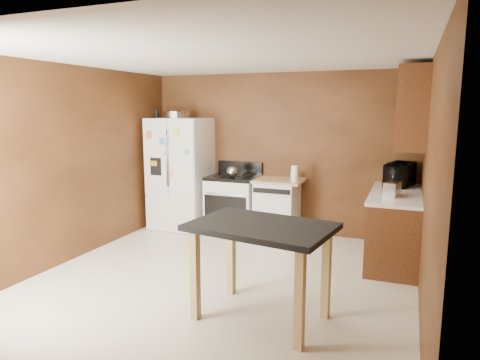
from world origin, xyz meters
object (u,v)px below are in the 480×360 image
Objects in this scene: microwave at (400,175)px; dishwasher at (277,207)px; roasting_pan at (177,115)px; refrigerator at (181,173)px; pen_cup at (156,114)px; kettle at (232,172)px; toaster at (392,189)px; gas_range at (233,203)px; paper_towel at (295,174)px; island at (261,239)px; green_canister at (294,176)px.

dishwasher is (-1.74, -0.01, -0.59)m from microwave.
roasting_pan is 0.96m from refrigerator.
pen_cup is 1.61m from kettle.
microwave is (2.42, 0.17, 0.06)m from kettle.
microwave reaches higher than toaster.
microwave reaches higher than kettle.
dishwasher is (0.72, 0.02, -0.01)m from gas_range.
gas_range is at bearing 3.81° from refrigerator.
pen_cup is 1.92m from gas_range.
kettle is 0.54m from gas_range.
roasting_pan is at bearing -177.30° from toaster.
paper_towel reaches higher than toaster.
roasting_pan reaches higher than dishwasher.
kettle is at bearing -179.92° from toaster.
gas_range is (-2.39, 0.76, -0.53)m from toaster.
gas_range is at bearing 107.93° from microwave.
island is (1.35, -2.57, 0.31)m from gas_range.
pen_cup is 0.69× the size of kettle.
pen_cup is at bearing -175.14° from toaster.
refrigerator is 3.38m from island.
green_canister is at bearing 4.87° from refrigerator.
pen_cup is 3.86m from toaster.
kettle is 0.73× the size of toaster.
pen_cup is at bearing -174.92° from green_canister.
island is (-1.11, -2.60, -0.27)m from microwave.
roasting_pan reaches higher than microwave.
pen_cup reaches higher than paper_towel.
green_canister is at bearing 98.41° from island.
paper_towel is 0.27× the size of dishwasher.
kettle reaches higher than island.
dishwasher is 0.65× the size of island.
microwave is 3.37m from refrigerator.
pen_cup is 0.11× the size of gas_range.
green_canister is 0.06× the size of refrigerator.
paper_towel is 2.49m from island.
refrigerator is (-1.86, -0.16, -0.05)m from green_canister.
gas_range is 0.72m from dishwasher.
gas_range reaches higher than green_canister.
paper_towel is 1.93m from refrigerator.
green_canister is at bearing 5.08° from pen_cup.
green_canister is 1.87m from refrigerator.
dishwasher is (-1.67, 0.78, -0.54)m from toaster.
kettle is at bearing 118.31° from island.
kettle is (1.01, -0.10, -0.87)m from roasting_pan.
refrigerator is at bearing -176.19° from gas_range.
toaster is at bearing -25.06° from paper_towel.
microwave is at bearing 3.93° from kettle.
toaster is at bearing -17.53° from gas_range.
roasting_pan is at bearing -178.16° from gas_range.
refrigerator is at bearing -175.13° from green_canister.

